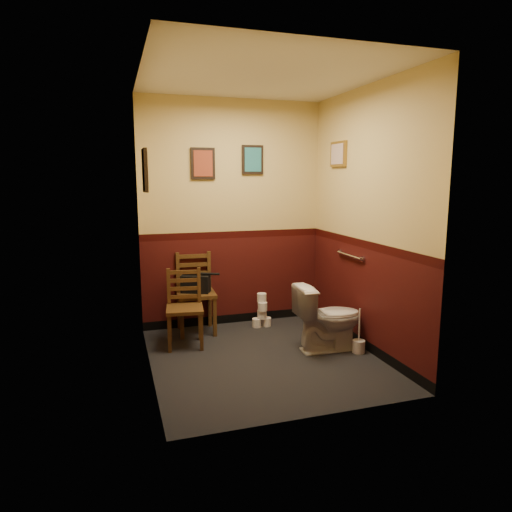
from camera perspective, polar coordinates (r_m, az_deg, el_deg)
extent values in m
cube|color=black|center=(4.69, 0.94, -12.63)|extent=(2.20, 2.40, 0.00)
cube|color=silver|center=(4.44, 1.04, 21.64)|extent=(2.20, 2.40, 0.00)
cube|color=#390D0C|center=(5.51, -2.98, 5.18)|extent=(2.20, 0.00, 2.70)
cube|color=#390D0C|center=(3.25, 7.70, 1.98)|extent=(2.20, 0.00, 2.70)
cube|color=#390D0C|center=(4.15, -13.61, 3.45)|extent=(0.00, 2.40, 2.70)
cube|color=#390D0C|center=(4.82, 13.52, 4.29)|extent=(0.00, 2.40, 2.70)
cylinder|color=silver|center=(5.07, 11.56, 0.05)|extent=(0.03, 0.50, 0.03)
cylinder|color=silver|center=(4.87, 13.18, -0.41)|extent=(0.02, 0.06, 0.06)
cylinder|color=silver|center=(5.30, 10.44, 0.49)|extent=(0.02, 0.06, 0.06)
cube|color=black|center=(5.40, -6.66, 11.41)|extent=(0.28, 0.03, 0.36)
cube|color=brown|center=(5.38, -6.62, 11.42)|extent=(0.22, 0.01, 0.30)
cube|color=black|center=(5.55, -0.44, 11.95)|extent=(0.26, 0.03, 0.34)
cube|color=#27727D|center=(5.53, -0.38, 11.95)|extent=(0.20, 0.01, 0.28)
cube|color=black|center=(4.23, -13.73, 10.35)|extent=(0.03, 0.30, 0.38)
cube|color=#BBA093|center=(4.23, -13.50, 10.35)|extent=(0.01, 0.24, 0.31)
cube|color=olive|center=(5.32, 10.27, 12.43)|extent=(0.03, 0.34, 0.28)
cube|color=#BBA093|center=(5.32, 10.10, 12.44)|extent=(0.01, 0.28, 0.22)
imported|color=white|center=(4.85, 9.04, -7.65)|extent=(0.72, 0.42, 0.69)
cylinder|color=silver|center=(4.92, 12.70, -10.96)|extent=(0.13, 0.13, 0.13)
cylinder|color=silver|center=(4.85, 12.79, -8.55)|extent=(0.02, 0.02, 0.37)
cube|color=#513518|center=(4.94, -8.90, -6.55)|extent=(0.43, 0.43, 0.04)
cube|color=#513518|center=(4.84, -10.77, -9.48)|extent=(0.04, 0.04, 0.41)
cube|color=#513518|center=(5.16, -10.72, -8.29)|extent=(0.04, 0.04, 0.41)
cube|color=#513518|center=(4.85, -6.84, -9.36)|extent=(0.04, 0.04, 0.41)
cube|color=#513518|center=(5.16, -7.03, -8.18)|extent=(0.04, 0.04, 0.41)
cube|color=#513518|center=(5.05, -10.86, -3.84)|extent=(0.04, 0.04, 0.41)
cube|color=#513518|center=(5.05, -7.13, -3.73)|extent=(0.04, 0.04, 0.41)
cube|color=#513518|center=(5.08, -8.96, -5.04)|extent=(0.31, 0.06, 0.04)
cube|color=#513518|center=(5.05, -8.99, -4.04)|extent=(0.31, 0.06, 0.04)
cube|color=#513518|center=(5.03, -9.02, -3.03)|extent=(0.31, 0.06, 0.04)
cube|color=#513518|center=(5.01, -9.04, -2.01)|extent=(0.31, 0.06, 0.04)
cube|color=#513518|center=(5.33, -7.51, -4.72)|extent=(0.45, 0.45, 0.04)
cube|color=#513518|center=(5.20, -9.24, -7.79)|extent=(0.04, 0.04, 0.46)
cube|color=#513518|center=(5.55, -9.60, -6.66)|extent=(0.04, 0.04, 0.46)
cube|color=#513518|center=(5.24, -5.18, -7.55)|extent=(0.04, 0.04, 0.46)
cube|color=#513518|center=(5.59, -5.80, -6.45)|extent=(0.04, 0.04, 0.46)
cube|color=#513518|center=(5.45, -9.74, -1.98)|extent=(0.04, 0.04, 0.46)
cube|color=#513518|center=(5.49, -5.89, -1.80)|extent=(0.04, 0.04, 0.46)
cube|color=#513518|center=(5.49, -7.78, -3.20)|extent=(0.35, 0.04, 0.05)
cube|color=#513518|center=(5.47, -7.80, -2.15)|extent=(0.35, 0.04, 0.05)
cube|color=#513518|center=(5.45, -7.83, -1.09)|extent=(0.35, 0.04, 0.05)
cube|color=#513518|center=(5.43, -7.85, -0.03)|extent=(0.35, 0.04, 0.05)
cube|color=black|center=(5.30, -7.54, -3.46)|extent=(0.36, 0.28, 0.20)
cylinder|color=black|center=(5.28, -7.57, -2.19)|extent=(0.27, 0.14, 0.03)
cylinder|color=silver|center=(5.59, 0.11, -8.34)|extent=(0.11, 0.11, 0.10)
cylinder|color=silver|center=(5.63, 1.32, -8.22)|extent=(0.11, 0.11, 0.10)
cylinder|color=silver|center=(5.57, 0.75, -7.30)|extent=(0.11, 0.11, 0.10)
cylinder|color=silver|center=(5.52, 0.82, -6.33)|extent=(0.11, 0.11, 0.10)
cylinder|color=silver|center=(5.52, 0.72, -5.22)|extent=(0.11, 0.11, 0.10)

